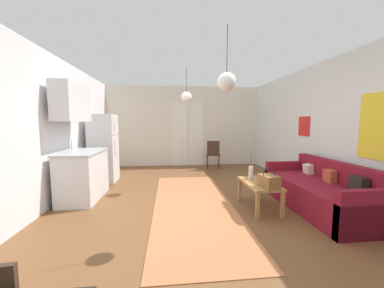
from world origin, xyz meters
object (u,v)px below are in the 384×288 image
Objects in this scene: couch at (321,193)px; coffee_table at (259,186)px; refrigerator at (104,148)px; bamboo_vase at (251,173)px; pendant_lamp_near at (227,82)px; pendant_lamp_far at (186,97)px; accent_chair at (213,153)px; handbag at (269,181)px.

couch is 2.27× the size of coffee_table.
couch is 4.67m from refrigerator.
couch is at bearing -6.98° from coffee_table.
bamboo_vase is 1.82m from pendant_lamp_near.
pendant_lamp_far reaches higher than coffee_table.
pendant_lamp_far is (-0.98, -1.87, 1.50)m from accent_chair.
refrigerator is at bearing 33.95° from accent_chair.
accent_chair is 2.59m from pendant_lamp_far.
pendant_lamp_near is 2.12m from pendant_lamp_far.
couch is at bearing 120.86° from accent_chair.
bamboo_vase is at bearing -31.26° from refrigerator.
handbag is 0.42× the size of pendant_lamp_near.
refrigerator is at bearing 151.98° from couch.
couch is 1.05m from handbag.
pendant_lamp_near reaches higher than coffee_table.
coffee_table is 1.13× the size of pendant_lamp_near.
pendant_lamp_near reaches higher than handbag.
handbag is at bearing -85.75° from coffee_table.
accent_chair is (-1.15, 3.37, 0.21)m from couch.
bamboo_vase is 0.56× the size of pendant_lamp_near.
accent_chair is at bearing 91.14° from bamboo_vase.
pendant_lamp_near is 1.06× the size of pendant_lamp_far.
pendant_lamp_far is at bearing 128.88° from coffee_table.
bamboo_vase reaches higher than handbag.
accent_chair is at bearing 21.88° from refrigerator.
refrigerator is (-3.10, 2.35, 0.27)m from handbag.
accent_chair is 1.10× the size of pendant_lamp_near.
pendant_lamp_far is at bearing 144.83° from couch.
refrigerator is at bearing 146.26° from coffee_table.
coffee_table is 0.34m from handbag.
handbag is at bearing -55.85° from pendant_lamp_far.
couch is 3.56m from accent_chair.
refrigerator reaches higher than accent_chair.
accent_chair is at bearing 108.79° from couch.
refrigerator is 2.17× the size of pendant_lamp_far.
pendant_lamp_far is at bearing 99.10° from pendant_lamp_near.
pendant_lamp_near is at bearing -151.84° from handbag.
pendant_lamp_near is at bearing -126.89° from bamboo_vase.
handbag is at bearing 28.16° from pendant_lamp_near.
refrigerator is 3.20m from accent_chair.
pendant_lamp_near reaches higher than accent_chair.
refrigerator is 2.05× the size of pendant_lamp_near.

